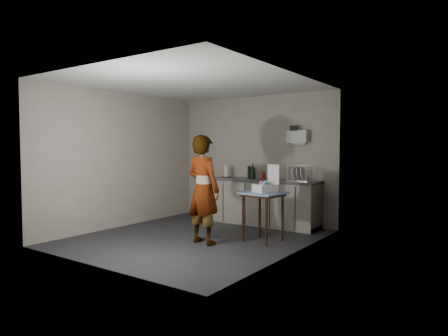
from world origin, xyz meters
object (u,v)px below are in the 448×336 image
Objects in this scene: side_table at (263,199)px; dark_bottle at (249,172)px; paper_towel at (226,172)px; standing_man at (203,189)px; bakery_box at (266,186)px; soap_bottle at (253,171)px; kitchen_counter at (264,203)px; soda_can at (263,176)px; dish_rack at (300,177)px.

dark_bottle reaches higher than side_table.
paper_towel is (-0.52, -0.08, -0.00)m from dark_bottle.
standing_man is at bearing -80.22° from dark_bottle.
side_table is at bearing -128.89° from standing_man.
bakery_box is at bearing -129.76° from standing_man.
side_table is at bearing -52.89° from soap_bottle.
paper_towel reaches higher than dark_bottle.
kitchen_counter is 5.00× the size of bakery_box.
soda_can is (0.23, 0.02, -0.08)m from soap_bottle.
dish_rack is at bearing 93.15° from side_table.
kitchen_counter is 8.91× the size of dark_bottle.
standing_man reaches higher than dish_rack.
dish_rack is (0.77, 1.97, 0.11)m from standing_man.
bakery_box reaches higher than kitchen_counter.
soda_can is 0.53× the size of paper_towel.
bakery_box is (0.04, 0.02, 0.20)m from side_table.
bakery_box is (1.09, -1.26, -0.13)m from dark_bottle.
dish_rack is (1.62, 0.09, -0.05)m from paper_towel.
dark_bottle is 0.52m from paper_towel.
standing_man reaches higher than bakery_box.
dish_rack is at bearing 0.54° from dark_bottle.
side_table is at bearing -60.75° from soda_can.
standing_man reaches higher than paper_towel.
paper_towel reaches higher than soda_can.
bakery_box reaches higher than side_table.
bakery_box is at bearing -58.83° from soda_can.
standing_man is at bearing -65.52° from paper_towel.
dish_rack is at bearing 4.01° from kitchen_counter.
standing_man is 2.12m from dish_rack.
dark_bottle is 1.11m from dish_rack.
soap_bottle is (-0.26, -0.01, 0.63)m from kitchen_counter.
standing_man is (-0.71, -0.67, 0.16)m from side_table.
soda_can is (0.01, 1.93, 0.11)m from standing_man.
soap_bottle is at bearing 155.34° from bakery_box.
standing_man is 1.02m from bakery_box.
soap_bottle is at bearing 2.17° from paper_towel.
paper_towel is at bearing -177.83° from soap_bottle.
standing_man is at bearing -83.31° from soap_bottle.
kitchen_counter is 8.69× the size of paper_towel.
bakery_box reaches higher than dark_bottle.
bakery_box reaches higher than soda_can.
paper_towel is at bearing -177.72° from kitchen_counter.
dark_bottle is (-0.38, 0.04, 0.61)m from kitchen_counter.
standing_man is 12.62× the size of soda_can.
dark_bottle is at bearing 157.27° from bakery_box.
dish_rack reaches higher than soda_can.
soda_can is 0.87m from paper_towel.
dark_bottle is at bearing 174.65° from soda_can.
bakery_box is (0.74, -1.23, -0.07)m from soda_can.
standing_man is (-0.04, -1.92, 0.44)m from kitchen_counter.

